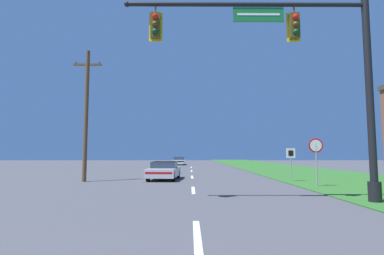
% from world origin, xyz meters
% --- Properties ---
extents(grass_verge_right, '(10.00, 110.00, 0.04)m').
position_xyz_m(grass_verge_right, '(10.50, 30.00, 0.02)').
color(grass_verge_right, '#2D6626').
rests_on(grass_verge_right, ground).
extents(road_center_line, '(0.16, 34.80, 0.01)m').
position_xyz_m(road_center_line, '(0.00, 22.00, 0.01)').
color(road_center_line, silver).
rests_on(road_center_line, ground).
extents(signal_mast, '(9.24, 0.47, 8.13)m').
position_xyz_m(signal_mast, '(4.24, 10.26, 4.95)').
color(signal_mast, black).
rests_on(signal_mast, grass_verge_right).
extents(car_ahead, '(2.12, 4.38, 1.19)m').
position_xyz_m(car_ahead, '(-1.91, 20.01, 0.60)').
color(car_ahead, black).
rests_on(car_ahead, ground).
extents(far_car, '(1.82, 4.51, 1.19)m').
position_xyz_m(far_car, '(-1.90, 46.74, 0.60)').
color(far_car, black).
rests_on(far_car, ground).
extents(stop_sign, '(0.76, 0.07, 2.50)m').
position_xyz_m(stop_sign, '(6.47, 15.29, 1.86)').
color(stop_sign, gray).
rests_on(stop_sign, grass_verge_right).
extents(route_sign_post, '(0.55, 0.06, 2.03)m').
position_xyz_m(route_sign_post, '(6.10, 18.15, 1.53)').
color(route_sign_post, gray).
rests_on(route_sign_post, grass_verge_right).
extents(utility_pole_near, '(1.80, 0.26, 8.36)m').
position_xyz_m(utility_pole_near, '(-6.76, 18.43, 4.33)').
color(utility_pole_near, brown).
rests_on(utility_pole_near, ground).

